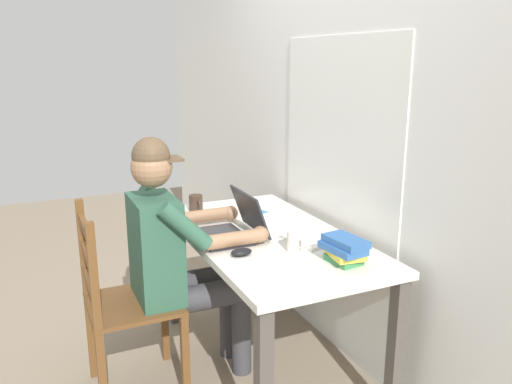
# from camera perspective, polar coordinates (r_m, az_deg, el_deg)

# --- Properties ---
(ground_plane) EXTENTS (8.00, 8.00, 0.00)m
(ground_plane) POSITION_cam_1_polar(r_m,az_deg,el_deg) (2.93, 1.12, -18.37)
(ground_plane) COLOR gray
(back_wall) EXTENTS (6.00, 0.08, 2.60)m
(back_wall) POSITION_cam_1_polar(r_m,az_deg,el_deg) (2.70, 10.00, 8.07)
(back_wall) COLOR silver
(back_wall) RESTS_ON ground
(desk) EXTENTS (1.39, 0.74, 0.73)m
(desk) POSITION_cam_1_polar(r_m,az_deg,el_deg) (2.63, 1.19, -6.69)
(desk) COLOR beige
(desk) RESTS_ON ground
(seated_person) EXTENTS (0.50, 0.60, 1.25)m
(seated_person) POSITION_cam_1_polar(r_m,az_deg,el_deg) (2.53, -8.69, -6.44)
(seated_person) COLOR #2D5642
(seated_person) RESTS_ON ground
(wooden_chair) EXTENTS (0.42, 0.42, 0.95)m
(wooden_chair) POSITION_cam_1_polar(r_m,az_deg,el_deg) (2.57, -14.66, -11.92)
(wooden_chair) COLOR brown
(wooden_chair) RESTS_ON ground
(laptop) EXTENTS (0.33, 0.31, 0.22)m
(laptop) POSITION_cam_1_polar(r_m,az_deg,el_deg) (2.55, -2.58, -3.85)
(laptop) COLOR #232328
(laptop) RESTS_ON desk
(computer_mouse) EXTENTS (0.06, 0.10, 0.03)m
(computer_mouse) POSITION_cam_1_polar(r_m,az_deg,el_deg) (2.32, -1.64, -6.69)
(computer_mouse) COLOR black
(computer_mouse) RESTS_ON desk
(coffee_mug_white) EXTENTS (0.12, 0.08, 0.09)m
(coffee_mug_white) POSITION_cam_1_polar(r_m,az_deg,el_deg) (2.37, 4.40, -5.46)
(coffee_mug_white) COLOR silver
(coffee_mug_white) RESTS_ON desk
(coffee_mug_dark) EXTENTS (0.12, 0.08, 0.09)m
(coffee_mug_dark) POSITION_cam_1_polar(r_m,az_deg,el_deg) (2.99, -6.67, -1.24)
(coffee_mug_dark) COLOR #38281E
(coffee_mug_dark) RESTS_ON desk
(book_stack_main) EXTENTS (0.21, 0.16, 0.12)m
(book_stack_main) POSITION_cam_1_polar(r_m,az_deg,el_deg) (2.26, 9.78, -6.30)
(book_stack_main) COLOR #38844C
(book_stack_main) RESTS_ON desk
(paper_pile_near_laptop) EXTENTS (0.20, 0.20, 0.00)m
(paper_pile_near_laptop) POSITION_cam_1_polar(r_m,az_deg,el_deg) (2.81, 1.62, -3.18)
(paper_pile_near_laptop) COLOR silver
(paper_pile_near_laptop) RESTS_ON desk
(paper_pile_back_corner) EXTENTS (0.27, 0.19, 0.02)m
(paper_pile_back_corner) POSITION_cam_1_polar(r_m,az_deg,el_deg) (2.51, 5.66, -5.33)
(paper_pile_back_corner) COLOR silver
(paper_pile_back_corner) RESTS_ON desk
(landscape_photo_print) EXTENTS (0.15, 0.13, 0.00)m
(landscape_photo_print) POSITION_cam_1_polar(r_m,az_deg,el_deg) (2.98, -0.08, -2.16)
(landscape_photo_print) COLOR teal
(landscape_photo_print) RESTS_ON desk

